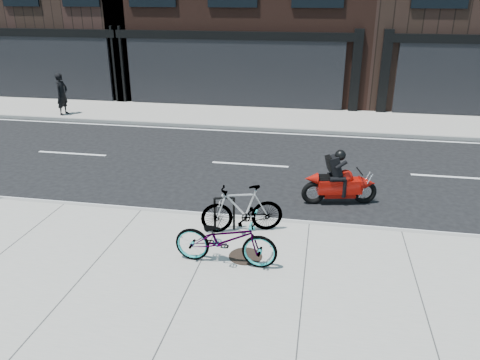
% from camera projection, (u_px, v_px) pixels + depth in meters
% --- Properties ---
extents(ground, '(120.00, 120.00, 0.00)m').
position_uv_depth(ground, '(238.00, 189.00, 12.72)').
color(ground, black).
rests_on(ground, ground).
extents(sidewalk_near, '(60.00, 6.00, 0.13)m').
position_uv_depth(sidewalk_near, '(186.00, 296.00, 8.13)').
color(sidewalk_near, gray).
rests_on(sidewalk_near, ground).
extents(sidewalk_far, '(60.00, 3.50, 0.13)m').
position_uv_depth(sidewalk_far, '(272.00, 118.00, 19.78)').
color(sidewalk_far, gray).
rests_on(sidewalk_far, ground).
extents(bike_rack, '(0.45, 0.16, 0.78)m').
position_uv_depth(bike_rack, '(224.00, 211.00, 10.10)').
color(bike_rack, black).
rests_on(bike_rack, sidewalk_near).
extents(bicycle_front, '(2.01, 0.76, 1.04)m').
position_uv_depth(bicycle_front, '(226.00, 239.00, 8.81)').
color(bicycle_front, gray).
rests_on(bicycle_front, sidewalk_near).
extents(bicycle_rear, '(1.84, 0.99, 1.07)m').
position_uv_depth(bicycle_rear, '(242.00, 209.00, 10.01)').
color(bicycle_rear, gray).
rests_on(bicycle_rear, sidewalk_near).
extents(motorcycle, '(1.89, 0.67, 1.43)m').
position_uv_depth(motorcycle, '(343.00, 182.00, 11.67)').
color(motorcycle, black).
rests_on(motorcycle, ground).
extents(pedestrian, '(0.48, 0.68, 1.75)m').
position_uv_depth(pedestrian, '(62.00, 94.00, 19.76)').
color(pedestrian, black).
rests_on(pedestrian, sidewalk_far).
extents(manhole_cover, '(0.67, 0.67, 0.02)m').
position_uv_depth(manhole_cover, '(245.00, 256.00, 9.21)').
color(manhole_cover, black).
rests_on(manhole_cover, sidewalk_near).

